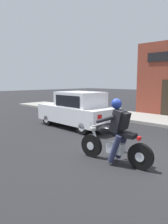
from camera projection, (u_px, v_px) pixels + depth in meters
ground_plane at (141, 159)px, 5.75m from camera, size 80.00×80.00×0.00m
sidewalk_curb at (144, 118)px, 11.62m from camera, size 2.60×22.00×0.14m
motorcycle_with_rider at (115, 136)px, 5.38m from camera, size 0.63×2.02×1.62m
car_hatchback at (78, 110)px, 9.55m from camera, size 1.76×3.83×1.57m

